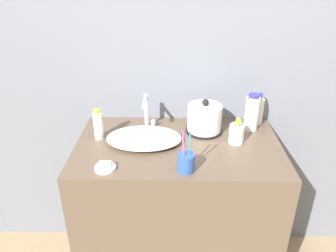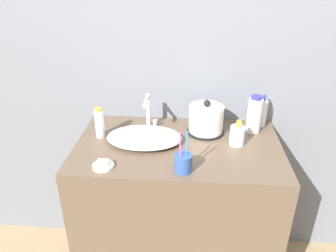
% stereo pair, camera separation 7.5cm
% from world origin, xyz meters
% --- Properties ---
extents(wall_back, '(6.00, 0.04, 2.60)m').
position_xyz_m(wall_back, '(0.00, 0.63, 1.30)').
color(wall_back, slate).
rests_on(wall_back, ground_plane).
extents(vanity_counter, '(1.02, 0.61, 0.92)m').
position_xyz_m(vanity_counter, '(0.00, 0.30, 0.46)').
color(vanity_counter, brown).
rests_on(vanity_counter, ground_plane).
extents(sink_basin, '(0.38, 0.26, 0.05)m').
position_xyz_m(sink_basin, '(-0.17, 0.32, 0.95)').
color(sink_basin, white).
rests_on(sink_basin, vanity_counter).
extents(faucet, '(0.06, 0.15, 0.19)m').
position_xyz_m(faucet, '(-0.17, 0.47, 1.03)').
color(faucet, silver).
rests_on(faucet, vanity_counter).
extents(electric_kettle, '(0.19, 0.19, 0.19)m').
position_xyz_m(electric_kettle, '(0.14, 0.44, 0.99)').
color(electric_kettle, black).
rests_on(electric_kettle, vanity_counter).
extents(toothbrush_cup, '(0.08, 0.08, 0.19)m').
position_xyz_m(toothbrush_cup, '(0.03, 0.08, 0.96)').
color(toothbrush_cup, '#2D519E').
rests_on(toothbrush_cup, vanity_counter).
extents(lotion_bottle, '(0.05, 0.05, 0.18)m').
position_xyz_m(lotion_bottle, '(0.44, 0.54, 1.00)').
color(lotion_bottle, white).
rests_on(lotion_bottle, vanity_counter).
extents(shampoo_bottle, '(0.07, 0.07, 0.13)m').
position_xyz_m(shampoo_bottle, '(0.29, 0.33, 0.97)').
color(shampoo_bottle, white).
rests_on(shampoo_bottle, vanity_counter).
extents(mouthwash_bottle, '(0.05, 0.05, 0.16)m').
position_xyz_m(mouthwash_bottle, '(-0.41, 0.36, 1.00)').
color(mouthwash_bottle, white).
rests_on(mouthwash_bottle, vanity_counter).
extents(hand_cream_bottle, '(0.07, 0.07, 0.20)m').
position_xyz_m(hand_cream_bottle, '(0.39, 0.47, 1.02)').
color(hand_cream_bottle, white).
rests_on(hand_cream_bottle, vanity_counter).
extents(soap_dish, '(0.09, 0.09, 0.03)m').
position_xyz_m(soap_dish, '(-0.32, 0.08, 0.93)').
color(soap_dish, white).
rests_on(soap_dish, vanity_counter).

